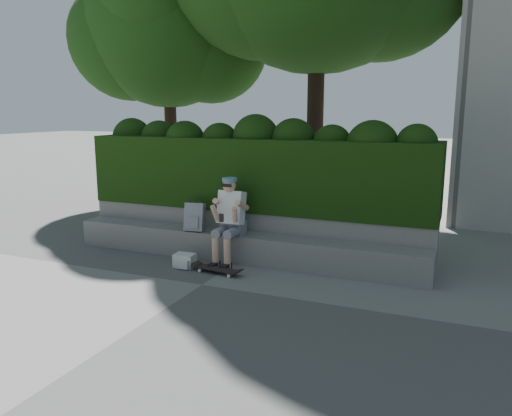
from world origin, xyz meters
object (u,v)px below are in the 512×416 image
at_px(skateboard, 217,269).
at_px(backpack_ground, 185,260).
at_px(backpack_plaid, 195,217).
at_px(person, 230,217).

relative_size(skateboard, backpack_ground, 2.38).
distance_m(skateboard, backpack_plaid, 1.13).
bearing_deg(backpack_ground, skateboard, -12.85).
relative_size(skateboard, backpack_plaid, 1.63).
bearing_deg(skateboard, backpack_plaid, 145.68).
xyz_separation_m(person, backpack_ground, (-0.58, -0.44, -0.65)).
xyz_separation_m(backpack_plaid, backpack_ground, (0.10, -0.52, -0.58)).
bearing_deg(skateboard, backpack_ground, 177.47).
bearing_deg(person, backpack_ground, -142.56).
distance_m(person, backpack_ground, 0.97).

